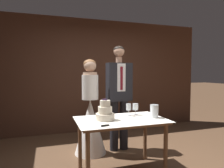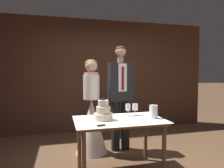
# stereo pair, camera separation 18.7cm
# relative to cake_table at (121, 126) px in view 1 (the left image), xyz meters

# --- Properties ---
(wall_back) EXTENTS (5.47, 0.12, 2.65)m
(wall_back) POSITION_rel_cake_table_xyz_m (0.17, 2.17, 0.67)
(wall_back) COLOR #472B1E
(wall_back) RESTS_ON ground_plane
(cake_table) EXTENTS (1.23, 0.76, 0.76)m
(cake_table) POSITION_rel_cake_table_xyz_m (0.00, 0.00, 0.00)
(cake_table) COLOR brown
(cake_table) RESTS_ON ground_plane
(tiered_cake) EXTENTS (0.26, 0.26, 0.29)m
(tiered_cake) POSITION_rel_cake_table_xyz_m (-0.22, 0.03, 0.20)
(tiered_cake) COLOR beige
(tiered_cake) RESTS_ON cake_table
(cake_knife) EXTENTS (0.46, 0.08, 0.02)m
(cake_knife) POSITION_rel_cake_table_xyz_m (-0.22, -0.27, 0.11)
(cake_knife) COLOR silver
(cake_knife) RESTS_ON cake_table
(wine_glass_near) EXTENTS (0.08, 0.08, 0.17)m
(wine_glass_near) POSITION_rel_cake_table_xyz_m (0.31, 0.20, 0.21)
(wine_glass_near) COLOR silver
(wine_glass_near) RESTS_ON cake_table
(wine_glass_middle) EXTENTS (0.07, 0.07, 0.18)m
(wine_glass_middle) POSITION_rel_cake_table_xyz_m (0.18, 0.17, 0.22)
(wine_glass_middle) COLOR silver
(wine_glass_middle) RESTS_ON cake_table
(hurricane_candle) EXTENTS (0.12, 0.12, 0.19)m
(hurricane_candle) POSITION_rel_cake_table_xyz_m (0.48, -0.06, 0.19)
(hurricane_candle) COLOR silver
(hurricane_candle) RESTS_ON cake_table
(bride) EXTENTS (0.54, 0.54, 1.62)m
(bride) POSITION_rel_cake_table_xyz_m (-0.26, 0.80, -0.06)
(bride) COLOR white
(bride) RESTS_ON ground_plane
(groom) EXTENTS (0.43, 0.25, 1.87)m
(groom) POSITION_rel_cake_table_xyz_m (0.26, 0.80, 0.37)
(groom) COLOR black
(groom) RESTS_ON ground_plane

